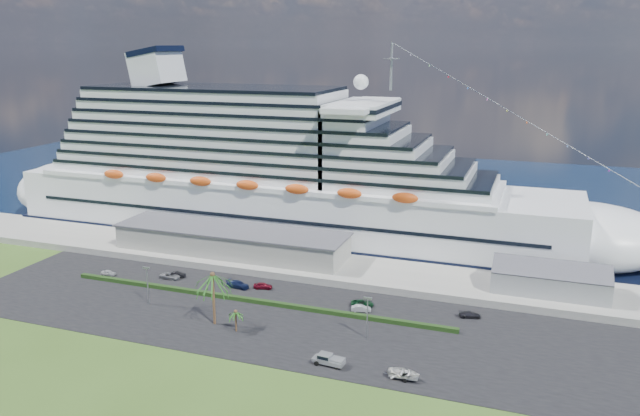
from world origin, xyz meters
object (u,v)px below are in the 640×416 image
at_px(cruise_ship, 280,178).
at_px(boat_trailer, 404,373).
at_px(parked_car_3, 238,284).
at_px(pickup_truck, 328,359).

height_order(cruise_ship, boat_trailer, cruise_ship).
bearing_deg(parked_car_3, pickup_truck, -123.79).
xyz_separation_m(cruise_ship, pickup_truck, (37.94, -67.90, -15.50)).
distance_m(cruise_ship, parked_car_3, 45.02).
relative_size(cruise_ship, pickup_truck, 33.33).
bearing_deg(boat_trailer, cruise_ship, 126.84).
distance_m(cruise_ship, pickup_truck, 79.31).
bearing_deg(parked_car_3, boat_trailer, -114.46).
xyz_separation_m(parked_car_3, pickup_truck, (30.69, -26.37, 0.29)).
distance_m(parked_car_3, pickup_truck, 40.46).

